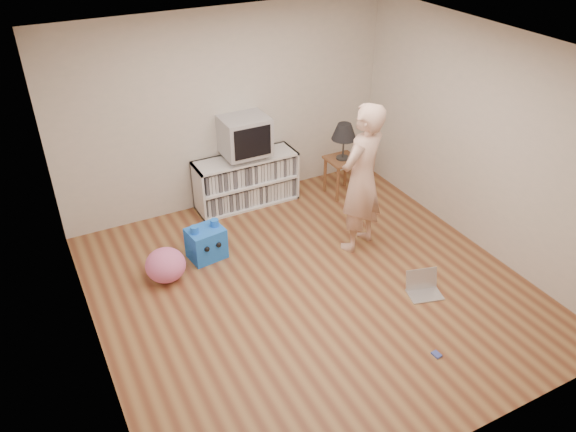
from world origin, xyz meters
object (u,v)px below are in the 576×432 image
(crt_tv, at_px, (244,135))
(person, at_px, (362,179))
(plush_pink, at_px, (166,265))
(table_lamp, at_px, (344,132))
(side_table, at_px, (342,167))
(laptop, at_px, (423,287))
(media_unit, at_px, (246,180))
(plush_blue, at_px, (206,243))
(dvd_deck, at_px, (245,155))

(crt_tv, height_order, person, person)
(person, distance_m, plush_pink, 2.43)
(table_lamp, bearing_deg, side_table, 0.00)
(crt_tv, relative_size, table_lamp, 1.17)
(laptop, bearing_deg, side_table, 96.14)
(crt_tv, distance_m, laptop, 2.96)
(table_lamp, relative_size, plush_pink, 1.14)
(media_unit, relative_size, plush_blue, 2.93)
(media_unit, distance_m, dvd_deck, 0.39)
(media_unit, bearing_deg, laptop, -70.80)
(table_lamp, bearing_deg, crt_tv, 164.22)
(table_lamp, height_order, plush_blue, table_lamp)
(side_table, xyz_separation_m, laptop, (-0.37, -2.28, -0.35))
(person, bearing_deg, dvd_deck, -85.22)
(person, relative_size, plush_pink, 4.06)
(person, bearing_deg, table_lamp, -135.57)
(media_unit, height_order, side_table, media_unit)
(dvd_deck, distance_m, plush_pink, 1.95)
(media_unit, bearing_deg, person, -63.23)
(crt_tv, relative_size, laptop, 1.43)
(side_table, distance_m, laptop, 2.34)
(dvd_deck, height_order, table_lamp, table_lamp)
(side_table, relative_size, person, 0.30)
(side_table, height_order, laptop, side_table)
(dvd_deck, xyz_separation_m, side_table, (1.30, -0.37, -0.32))
(side_table, height_order, table_lamp, table_lamp)
(dvd_deck, bearing_deg, laptop, -70.69)
(table_lamp, height_order, laptop, table_lamp)
(laptop, bearing_deg, crt_tv, 124.68)
(dvd_deck, xyz_separation_m, crt_tv, (0.00, -0.00, 0.29))
(person, bearing_deg, laptop, 74.98)
(side_table, bearing_deg, dvd_deck, 164.09)
(side_table, bearing_deg, laptop, -99.21)
(table_lamp, relative_size, laptop, 1.22)
(plush_pink, bearing_deg, side_table, 15.22)
(media_unit, bearing_deg, dvd_deck, -90.00)
(table_lamp, distance_m, plush_pink, 2.99)
(plush_blue, relative_size, plush_pink, 1.06)
(side_table, distance_m, plush_pink, 2.90)
(table_lamp, xyz_separation_m, plush_blue, (-2.24, -0.57, -0.74))
(table_lamp, bearing_deg, dvd_deck, 164.09)
(side_table, xyz_separation_m, person, (-0.51, -1.18, 0.50))
(person, height_order, plush_blue, person)
(plush_pink, bearing_deg, person, -10.40)
(person, xyz_separation_m, plush_pink, (-2.28, 0.42, -0.73))
(crt_tv, bearing_deg, person, -62.95)
(laptop, relative_size, plush_blue, 0.88)
(dvd_deck, relative_size, laptop, 1.07)
(crt_tv, relative_size, side_table, 1.09)
(dvd_deck, distance_m, table_lamp, 1.37)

